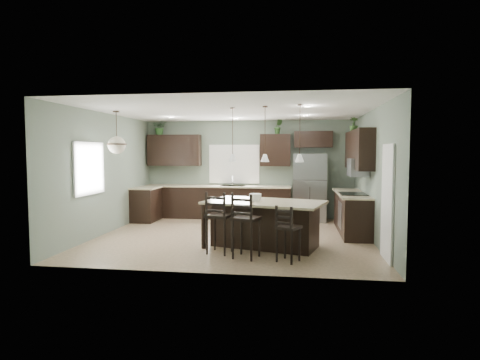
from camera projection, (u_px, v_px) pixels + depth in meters
name	position (u px, v px, depth m)	size (l,w,h in m)	color
ground	(233.00, 237.00, 9.00)	(6.00, 6.00, 0.00)	#9E8466
pantry_door	(387.00, 202.00, 6.98)	(0.04, 0.82, 2.04)	white
window_back	(234.00, 164.00, 11.65)	(1.35, 0.02, 1.00)	white
window_left	(89.00, 168.00, 8.52)	(0.02, 1.10, 1.00)	white
left_return_cabs	(146.00, 205.00, 11.03)	(0.60, 0.90, 0.90)	black
left_return_countertop	(146.00, 188.00, 10.99)	(0.66, 0.96, 0.04)	beige
back_lower_cabs	(217.00, 202.00, 11.51)	(4.20, 0.60, 0.90)	black
back_countertop	(217.00, 186.00, 11.46)	(4.20, 0.66, 0.04)	beige
sink_inset	(233.00, 186.00, 11.39)	(0.70, 0.45, 0.01)	gray
faucet	(232.00, 181.00, 11.35)	(0.02, 0.02, 0.28)	silver
back_upper_left	(174.00, 150.00, 11.71)	(1.55, 0.34, 0.90)	black
back_upper_right	(275.00, 150.00, 11.30)	(0.85, 0.34, 0.90)	black
fridge_header	(313.00, 139.00, 11.13)	(1.05, 0.34, 0.45)	black
right_lower_cabs	(352.00, 213.00, 9.46)	(0.60, 2.35, 0.90)	black
right_countertop	(351.00, 194.00, 9.43)	(0.66, 2.35, 0.04)	beige
cooktop	(353.00, 194.00, 9.15)	(0.58, 0.75, 0.02)	black
wall_oven_front	(340.00, 215.00, 9.23)	(0.01, 0.72, 0.60)	gray
right_upper_cabs	(359.00, 150.00, 9.33)	(0.34, 2.35, 0.90)	black
microwave	(358.00, 167.00, 9.10)	(0.40, 0.75, 0.40)	gray
refrigerator	(309.00, 187.00, 11.05)	(0.90, 0.74, 1.85)	#94959C
kitchen_island	(265.00, 224.00, 7.97)	(2.28, 1.29, 0.92)	black
serving_dish	(255.00, 197.00, 8.02)	(0.24, 0.24, 0.14)	white
bar_stool_left	(220.00, 222.00, 7.48)	(0.43, 0.43, 1.17)	black
bar_stool_center	(246.00, 226.00, 7.14)	(0.44, 0.44, 1.18)	black
bar_stool_right	(288.00, 234.00, 6.90)	(0.37, 0.37, 0.99)	black
pendant_left	(233.00, 135.00, 8.13)	(0.17, 0.17, 1.10)	white
pendant_center	(265.00, 134.00, 7.85)	(0.17, 0.17, 1.10)	white
pendant_right	(300.00, 133.00, 7.57)	(0.17, 0.17, 1.10)	white
chandelier	(117.00, 132.00, 8.77)	(0.43, 0.43, 0.94)	beige
plant_back_left	(160.00, 127.00, 11.70)	(0.40, 0.35, 0.45)	#244920
plant_back_right	(278.00, 127.00, 11.22)	(0.23, 0.19, 0.42)	#305826
plant_right_wall	(354.00, 124.00, 9.98)	(0.21, 0.21, 0.37)	#375A27
room_shell	(233.00, 161.00, 8.88)	(6.00, 6.00, 6.00)	slate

